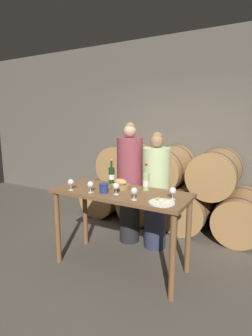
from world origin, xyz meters
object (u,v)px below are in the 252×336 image
object	(u,v)px
tasting_table	(120,203)
wine_glass_far_left	(71,182)
person_right	(156,191)
wine_bottle_white	(146,181)
bread_basket	(120,185)
blue_crock	(104,188)
wine_glass_center	(116,186)
wine_glass_far_right	(173,191)
wine_glass_right	(134,191)
person_left	(130,183)
cheese_plate	(162,202)
wine_bottle_red	(112,175)
wine_glass_left	(90,185)

from	to	relation	value
tasting_table	wine_glass_far_left	distance (m)	0.63
person_right	wine_glass_far_left	bearing A→B (deg)	-127.74
wine_bottle_white	bread_basket	xyz separation A→B (m)	(-0.29, -0.09, -0.06)
blue_crock	wine_glass_far_left	world-z (taller)	wine_glass_far_left
wine_bottle_white	bread_basket	bearing A→B (deg)	-163.72
tasting_table	wine_glass_center	world-z (taller)	wine_glass_center
person_right	wine_glass_far_right	size ratio (longest dim) A/B	12.15
wine_glass_far_left	wine_glass_right	distance (m)	0.82
tasting_table	person_left	xyz separation A→B (m)	(-0.23, 0.67, 0.07)
cheese_plate	tasting_table	bearing A→B (deg)	162.59
wine_glass_right	wine_glass_far_left	bearing A→B (deg)	-178.62
tasting_table	person_left	bearing A→B (deg)	109.34
tasting_table	cheese_plate	xyz separation A→B (m)	(0.58, -0.18, 0.15)
wine_glass_far_right	wine_glass_far_left	bearing A→B (deg)	-169.12
wine_bottle_red	person_right	bearing A→B (deg)	41.03
wine_bottle_red	blue_crock	size ratio (longest dim) A/B	2.95
bread_basket	wine_glass_far_right	size ratio (longest dim) A/B	1.67
wine_glass_right	blue_crock	bearing A→B (deg)	170.26
blue_crock	wine_glass_right	xyz separation A→B (m)	(0.42, -0.07, 0.03)
wine_bottle_white	wine_glass_far_right	size ratio (longest dim) A/B	2.38
wine_bottle_red	wine_glass_far_right	distance (m)	0.96
cheese_plate	wine_glass_far_right	distance (m)	0.20
tasting_table	wine_glass_left	xyz separation A→B (m)	(-0.27, -0.21, 0.23)
cheese_plate	wine_glass_left	distance (m)	0.85
wine_bottle_red	wine_bottle_white	world-z (taller)	wine_bottle_red
wine_bottle_red	wine_glass_left	bearing A→B (deg)	-87.57
cheese_plate	wine_glass_left	size ratio (longest dim) A/B	1.99
bread_basket	person_left	bearing A→B (deg)	107.25
person_left	wine_bottle_white	world-z (taller)	person_left
person_left	wine_bottle_white	xyz separation A→B (m)	(0.47, -0.48, 0.18)
person_left	wine_glass_center	distance (m)	0.86
bread_basket	wine_glass_far_right	world-z (taller)	wine_glass_far_right
person_left	wine_glass_left	size ratio (longest dim) A/B	13.08
wine_glass_left	wine_glass_far_right	distance (m)	0.92
cheese_plate	wine_glass_center	distance (m)	0.56
bread_basket	wine_glass_center	size ratio (longest dim) A/B	1.67
wine_bottle_white	wine_glass_left	size ratio (longest dim) A/B	2.38
wine_glass_far_left	wine_bottle_white	bearing A→B (deg)	28.82
person_left	wine_glass_right	bearing A→B (deg)	-59.44
wine_bottle_red	cheese_plate	distance (m)	0.98
wine_glass_far_right	cheese_plate	bearing A→B (deg)	-107.35
person_left	tasting_table	bearing A→B (deg)	-70.66
blue_crock	bread_basket	world-z (taller)	bread_basket
wine_glass_left	tasting_table	bearing A→B (deg)	38.37
wine_bottle_red	wine_bottle_white	size ratio (longest dim) A/B	1.02
blue_crock	wine_glass_center	xyz separation A→B (m)	(0.16, 0.01, 0.03)
cheese_plate	wine_glass_far_right	world-z (taller)	wine_glass_far_right
wine_bottle_white	wine_glass_right	xyz separation A→B (m)	(0.05, -0.40, -0.01)
wine_bottle_white	wine_glass_right	bearing A→B (deg)	-82.85
wine_bottle_white	cheese_plate	size ratio (longest dim) A/B	1.20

